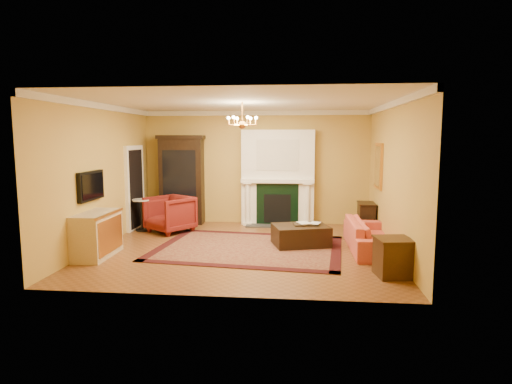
# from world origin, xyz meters

# --- Properties ---
(floor) EXTENTS (6.00, 5.50, 0.02)m
(floor) POSITION_xyz_m (0.00, 0.00, -0.01)
(floor) COLOR brown
(floor) RESTS_ON ground
(ceiling) EXTENTS (6.00, 5.50, 0.02)m
(ceiling) POSITION_xyz_m (0.00, 0.00, 3.01)
(ceiling) COLOR silver
(ceiling) RESTS_ON wall_back
(wall_back) EXTENTS (6.00, 0.02, 3.00)m
(wall_back) POSITION_xyz_m (0.00, 2.76, 1.50)
(wall_back) COLOR #B58E41
(wall_back) RESTS_ON floor
(wall_front) EXTENTS (6.00, 0.02, 3.00)m
(wall_front) POSITION_xyz_m (0.00, -2.76, 1.50)
(wall_front) COLOR #B58E41
(wall_front) RESTS_ON floor
(wall_left) EXTENTS (0.02, 5.50, 3.00)m
(wall_left) POSITION_xyz_m (-3.01, 0.00, 1.50)
(wall_left) COLOR #B58E41
(wall_left) RESTS_ON floor
(wall_right) EXTENTS (0.02, 5.50, 3.00)m
(wall_right) POSITION_xyz_m (3.01, 0.00, 1.50)
(wall_right) COLOR #B58E41
(wall_right) RESTS_ON floor
(fireplace) EXTENTS (1.90, 0.70, 2.50)m
(fireplace) POSITION_xyz_m (0.60, 2.57, 1.19)
(fireplace) COLOR white
(fireplace) RESTS_ON wall_back
(crown_molding) EXTENTS (6.00, 5.50, 0.12)m
(crown_molding) POSITION_xyz_m (0.00, 0.96, 2.94)
(crown_molding) COLOR white
(crown_molding) RESTS_ON ceiling
(doorway) EXTENTS (0.08, 1.05, 2.10)m
(doorway) POSITION_xyz_m (-2.95, 1.70, 1.05)
(doorway) COLOR white
(doorway) RESTS_ON wall_left
(tv_panel) EXTENTS (0.09, 0.95, 0.58)m
(tv_panel) POSITION_xyz_m (-2.95, -0.60, 1.35)
(tv_panel) COLOR black
(tv_panel) RESTS_ON wall_left
(gilt_mirror) EXTENTS (0.06, 0.76, 1.05)m
(gilt_mirror) POSITION_xyz_m (2.97, 1.40, 1.65)
(gilt_mirror) COLOR gold
(gilt_mirror) RESTS_ON wall_right
(chandelier) EXTENTS (0.63, 0.55, 0.53)m
(chandelier) POSITION_xyz_m (-0.00, 0.00, 2.61)
(chandelier) COLOR gold
(chandelier) RESTS_ON ceiling
(oriental_rug) EXTENTS (4.07, 3.22, 0.02)m
(oriental_rug) POSITION_xyz_m (0.12, 0.01, 0.01)
(oriental_rug) COLOR #44100E
(oriental_rug) RESTS_ON floor
(china_cabinet) EXTENTS (1.15, 0.56, 2.26)m
(china_cabinet) POSITION_xyz_m (-1.96, 2.49, 1.13)
(china_cabinet) COLOR black
(china_cabinet) RESTS_ON floor
(wingback_armchair) EXTENTS (1.29, 1.27, 0.97)m
(wingback_armchair) POSITION_xyz_m (-1.97, 1.39, 0.49)
(wingback_armchair) COLOR maroon
(wingback_armchair) RESTS_ON floor
(pedestal_table) EXTENTS (0.44, 0.44, 0.79)m
(pedestal_table) POSITION_xyz_m (-2.70, 1.43, 0.46)
(pedestal_table) COLOR black
(pedestal_table) RESTS_ON floor
(commode) EXTENTS (0.56, 1.17, 0.87)m
(commode) POSITION_xyz_m (-2.73, -0.89, 0.43)
(commode) COLOR beige
(commode) RESTS_ON floor
(coral_sofa) EXTENTS (0.64, 2.12, 0.83)m
(coral_sofa) POSITION_xyz_m (2.61, 0.11, 0.41)
(coral_sofa) COLOR #D44543
(coral_sofa) RESTS_ON floor
(end_table) EXTENTS (0.61, 0.61, 0.62)m
(end_table) POSITION_xyz_m (2.72, -1.55, 0.31)
(end_table) COLOR #361E0E
(end_table) RESTS_ON floor
(console_table) EXTENTS (0.39, 0.65, 0.72)m
(console_table) POSITION_xyz_m (2.78, 1.73, 0.36)
(console_table) COLOR black
(console_table) RESTS_ON floor
(leather_ottoman) EXTENTS (1.32, 1.11, 0.42)m
(leather_ottoman) POSITION_xyz_m (1.20, 0.36, 0.23)
(leather_ottoman) COLOR black
(leather_ottoman) RESTS_ON oriental_rug
(ottoman_tray) EXTENTS (0.46, 0.38, 0.03)m
(ottoman_tray) POSITION_xyz_m (1.26, 0.39, 0.45)
(ottoman_tray) COLOR black
(ottoman_tray) RESTS_ON leather_ottoman
(book_a) EXTENTS (0.23, 0.13, 0.32)m
(book_a) POSITION_xyz_m (1.17, 0.34, 0.63)
(book_a) COLOR gray
(book_a) RESTS_ON ottoman_tray
(book_b) EXTENTS (0.21, 0.08, 0.29)m
(book_b) POSITION_xyz_m (1.40, 0.45, 0.61)
(book_b) COLOR gray
(book_b) RESTS_ON ottoman_tray
(topiary_left) EXTENTS (0.15, 0.15, 0.41)m
(topiary_left) POSITION_xyz_m (-0.16, 2.53, 1.46)
(topiary_left) COLOR gray
(topiary_left) RESTS_ON fireplace
(topiary_right) EXTENTS (0.16, 0.16, 0.43)m
(topiary_right) POSITION_xyz_m (1.12, 2.53, 1.47)
(topiary_right) COLOR gray
(topiary_right) RESTS_ON fireplace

